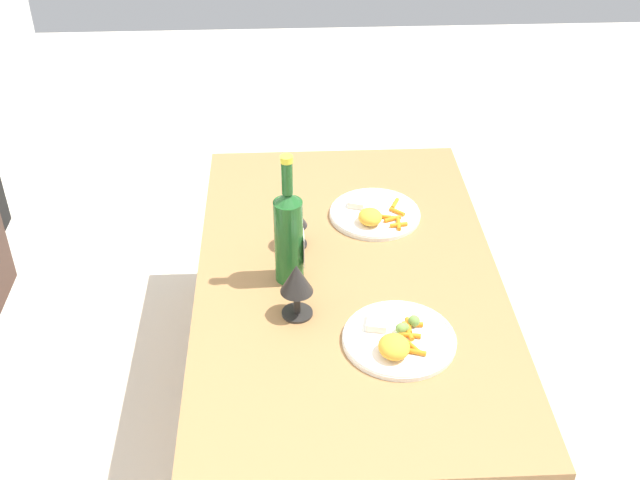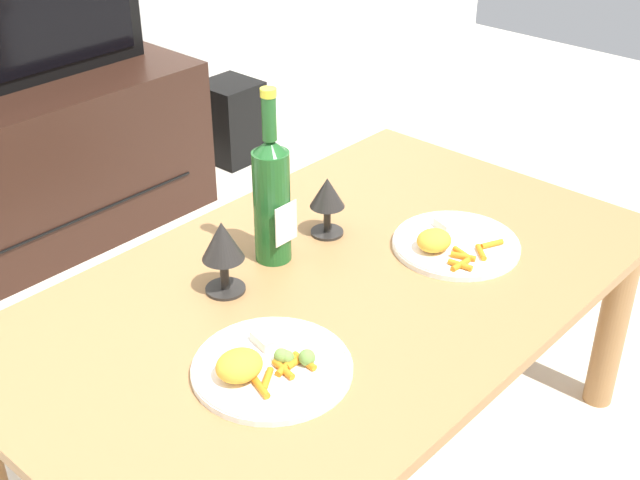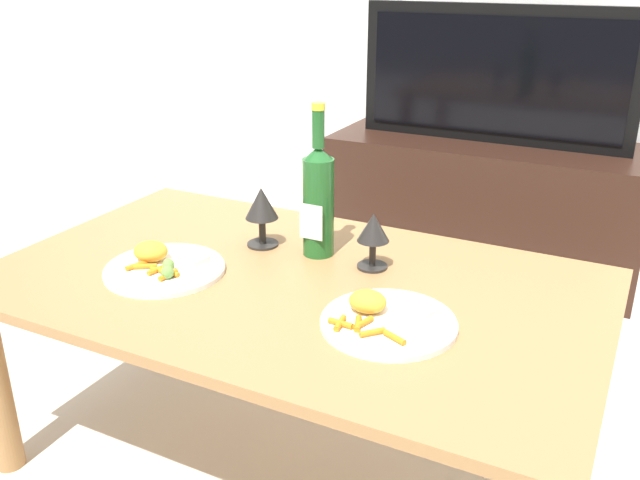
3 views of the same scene
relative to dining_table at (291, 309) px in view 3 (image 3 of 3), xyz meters
The scene contains 9 objects.
ground_plane 0.42m from the dining_table, ahead, with size 6.40×6.40×0.00m, color beige.
dining_table is the anchor object (origin of this frame).
tv_stand 1.42m from the dining_table, 86.15° to the left, with size 1.21×0.49×0.51m.
tv_screen 1.45m from the dining_table, 86.14° to the left, with size 1.03×0.05×0.51m.
wine_bottle 0.27m from the dining_table, 94.10° to the left, with size 0.08×0.08×0.37m.
goblet_left 0.28m from the dining_table, 138.56° to the left, with size 0.08×0.08×0.15m.
goblet_right 0.26m from the dining_table, 45.77° to the left, with size 0.07×0.07×0.13m.
dinner_plate_left 0.31m from the dining_table, 160.86° to the right, with size 0.28×0.28×0.06m.
dinner_plate_right 0.30m from the dining_table, 19.98° to the right, with size 0.27×0.27×0.05m.
Camera 3 is at (0.69, -1.21, 1.16)m, focal length 38.43 mm.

